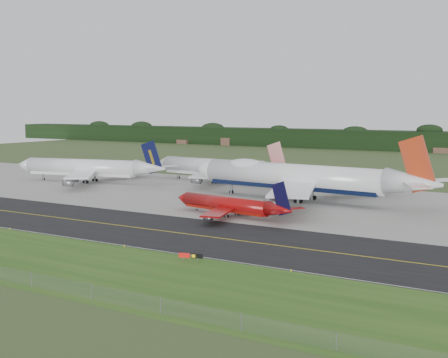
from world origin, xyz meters
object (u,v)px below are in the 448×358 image
jet_ba_747 (300,178)px  taxiway_sign (191,256)px  jet_red_737 (232,205)px  jet_star_tail (219,168)px  jet_navy_gold (90,168)px

jet_ba_747 → taxiway_sign: 75.83m
jet_red_737 → jet_star_tail: 68.94m
jet_red_737 → jet_star_tail: size_ratio=0.63×
jet_star_tail → taxiway_sign: bearing=-60.9°
jet_ba_747 → jet_star_tail: (-42.63, 25.22, -1.59)m
jet_ba_747 → jet_star_tail: bearing=149.4°
jet_navy_gold → jet_star_tail: bearing=30.7°
taxiway_sign → jet_ba_747: bearing=99.8°
jet_red_737 → jet_navy_gold: size_ratio=0.62×
jet_star_tail → taxiway_sign: jet_star_tail is taller
jet_red_737 → taxiway_sign: bearing=-68.5°
jet_navy_gold → jet_star_tail: size_ratio=1.02×
jet_red_737 → jet_star_tail: jet_star_tail is taller
jet_navy_gold → jet_ba_747: bearing=-1.2°
jet_navy_gold → jet_star_tail: 46.08m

